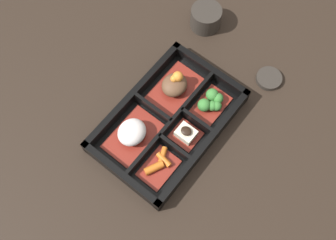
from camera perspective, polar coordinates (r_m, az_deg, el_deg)
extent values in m
plane|color=black|center=(0.87, 0.00, -0.63)|extent=(3.00, 3.00, 0.00)
cube|color=black|center=(0.87, 0.00, -0.51)|extent=(0.32, 0.21, 0.01)
cube|color=black|center=(0.84, 5.26, -3.97)|extent=(0.32, 0.01, 0.04)
cube|color=black|center=(0.88, -4.98, 3.52)|extent=(0.32, 0.01, 0.04)
cube|color=black|center=(0.82, -6.80, -7.95)|extent=(0.01, 0.21, 0.04)
cube|color=black|center=(0.91, 6.10, 6.91)|extent=(0.01, 0.21, 0.04)
cube|color=black|center=(0.85, 0.51, -0.50)|extent=(0.30, 0.01, 0.04)
cube|color=black|center=(0.83, 0.92, -4.18)|extent=(0.01, 0.08, 0.04)
cube|color=black|center=(0.85, 4.10, -0.35)|extent=(0.01, 0.08, 0.04)
cube|color=black|center=(0.86, -2.10, 1.42)|extent=(0.01, 0.10, 0.04)
cube|color=maroon|center=(0.85, -5.13, -2.34)|extent=(0.13, 0.08, 0.01)
ellipsoid|color=silver|center=(0.83, -5.27, -1.78)|extent=(0.06, 0.06, 0.04)
cube|color=maroon|center=(0.90, 0.92, 4.51)|extent=(0.13, 0.08, 0.01)
ellipsoid|color=brown|center=(0.88, 0.94, 5.11)|extent=(0.06, 0.05, 0.04)
sphere|color=orange|center=(0.86, 1.43, 6.33)|extent=(0.02, 0.02, 0.02)
sphere|color=orange|center=(0.86, 0.88, 6.01)|extent=(0.02, 0.02, 0.02)
cube|color=maroon|center=(0.83, -1.38, -6.99)|extent=(0.08, 0.06, 0.01)
cylinder|color=#D1661E|center=(0.82, -0.88, -5.48)|extent=(0.05, 0.03, 0.01)
cylinder|color=#D1661E|center=(0.82, -2.04, -6.95)|extent=(0.04, 0.03, 0.02)
cylinder|color=#D1661E|center=(0.82, -0.61, -5.76)|extent=(0.02, 0.04, 0.01)
cube|color=maroon|center=(0.85, 2.46, -2.38)|extent=(0.06, 0.06, 0.01)
cube|color=beige|center=(0.84, 2.50, -2.10)|extent=(0.03, 0.04, 0.02)
ellipsoid|color=black|center=(0.83, 2.53, -1.77)|extent=(0.02, 0.02, 0.01)
cube|color=maroon|center=(0.88, 6.17, 2.09)|extent=(0.09, 0.06, 0.01)
sphere|color=#387A33|center=(0.87, 6.45, 2.06)|extent=(0.02, 0.02, 0.02)
sphere|color=#387A33|center=(0.88, 7.26, 3.13)|extent=(0.02, 0.02, 0.02)
sphere|color=#387A33|center=(0.86, 5.26, 2.18)|extent=(0.03, 0.03, 0.03)
sphere|color=#387A33|center=(0.87, 7.07, 2.04)|extent=(0.02, 0.02, 0.02)
sphere|color=#387A33|center=(0.88, 6.44, 3.66)|extent=(0.03, 0.03, 0.03)
cylinder|color=#2D2823|center=(0.99, 5.50, 14.58)|extent=(0.07, 0.07, 0.05)
cylinder|color=#597A38|center=(0.97, 5.62, 15.38)|extent=(0.06, 0.06, 0.01)
cylinder|color=#2D2823|center=(0.94, 14.43, 5.85)|extent=(0.06, 0.06, 0.01)
cylinder|color=black|center=(0.94, 14.49, 5.96)|extent=(0.04, 0.04, 0.00)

